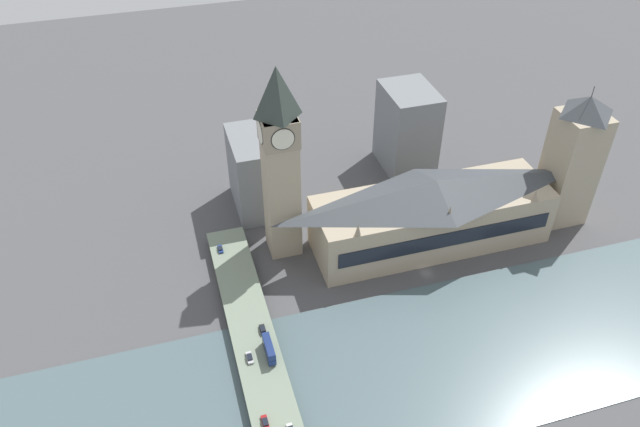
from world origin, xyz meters
The scene contains 13 objects.
ground_plane centered at (0.00, 0.00, 0.00)m, with size 600.00×600.00×0.00m, color #4C4C4F.
river_water centered at (-37.13, 0.00, 0.15)m, with size 62.25×360.00×0.30m, color #4C6066.
parliament_hall centered at (16.62, -8.00, 14.64)m, with size 27.70×90.96×29.50m.
clock_tower centered at (29.17, 47.39, 40.69)m, with size 13.02×13.02×76.35m.
victoria_tower centered at (16.68, -65.77, 27.51)m, with size 16.59×16.59×59.02m.
road_bridge centered at (-37.13, 68.45, 3.25)m, with size 156.51×14.33×4.06m.
double_decker_bus_mid centered at (-23.43, 65.07, 6.81)m, with size 10.21×2.48×4.99m.
car_northbound_mid centered at (29.89, 71.88, 4.71)m, with size 4.27×1.78×1.29m.
car_southbound_lead centered at (-47.39, 71.68, 4.73)m, with size 4.77×1.78×1.33m.
car_southbound_mid centered at (-23.53, 71.40, 4.76)m, with size 4.66×1.85×1.41m.
car_southbound_extra centered at (-13.58, 64.99, 4.79)m, with size 4.40×1.86×1.45m.
city_block_west centered at (69.56, -19.45, 18.98)m, with size 27.56×20.83×37.97m.
city_block_center centered at (58.87, 52.27, 16.35)m, with size 29.94×17.06×32.69m.
Camera 1 is at (-149.08, 85.37, 162.42)m, focal length 35.00 mm.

